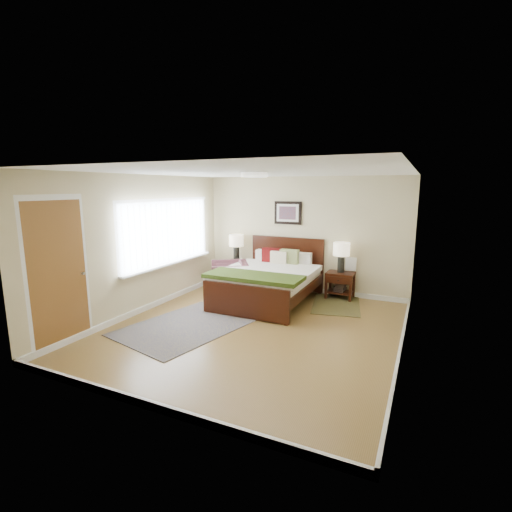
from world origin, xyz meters
name	(u,v)px	position (x,y,z in m)	size (l,w,h in m)	color
floor	(254,329)	(0.00, 0.00, 0.00)	(5.00, 5.00, 0.00)	brown
back_wall	(303,235)	(0.00, 2.50, 1.25)	(4.50, 0.04, 2.50)	beige
front_wall	(144,294)	(0.00, -2.50, 1.25)	(4.50, 0.04, 2.50)	beige
left_wall	(143,244)	(-2.25, 0.00, 1.25)	(0.04, 5.00, 2.50)	beige
right_wall	(408,266)	(2.25, 0.00, 1.25)	(0.04, 5.00, 2.50)	beige
ceiling	(254,172)	(0.00, 0.00, 2.50)	(4.50, 5.00, 0.02)	white
window	(169,233)	(-2.20, 0.70, 1.38)	(0.11, 2.72, 1.32)	silver
door	(58,274)	(-2.23, -1.75, 1.07)	(0.06, 1.00, 2.18)	silver
ceil_fixture	(254,174)	(0.00, 0.00, 2.47)	(0.44, 0.44, 0.08)	white
bed	(269,276)	(-0.35, 1.43, 0.54)	(1.79, 2.17, 1.17)	#321507
wall_art	(288,213)	(-0.35, 2.47, 1.72)	(0.62, 0.05, 0.50)	black
nightstand_left	(236,266)	(-1.52, 2.25, 0.46)	(0.49, 0.44, 0.58)	#321507
nightstand_right	(340,282)	(0.89, 2.26, 0.34)	(0.56, 0.42, 0.55)	#321507
lamp_left	(236,243)	(-1.52, 2.27, 1.01)	(0.33, 0.33, 0.61)	black
lamp_right	(341,252)	(0.89, 2.27, 0.98)	(0.33, 0.33, 0.61)	black
armchair	(229,278)	(-1.35, 1.61, 0.36)	(0.76, 0.78, 0.71)	brown
rug_persian	(186,326)	(-1.06, -0.39, 0.01)	(1.52, 2.14, 0.01)	#0D1745
rug_navy	(336,304)	(0.93, 1.80, 0.01)	(0.89, 1.33, 0.01)	black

